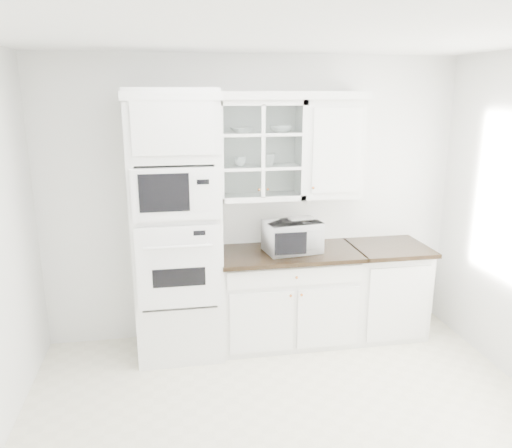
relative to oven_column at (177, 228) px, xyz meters
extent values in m
cube|color=beige|center=(0.75, -1.42, -1.19)|extent=(4.00, 3.50, 0.01)
cube|color=white|center=(0.75, 0.32, 0.15)|extent=(4.00, 0.02, 2.70)
cube|color=white|center=(0.75, -1.42, 1.49)|extent=(4.00, 3.50, 0.02)
cube|color=white|center=(0.00, 0.01, 0.00)|extent=(0.76, 0.65, 2.40)
cube|color=white|center=(0.00, -0.33, -0.26)|extent=(0.70, 0.03, 0.72)
cube|color=black|center=(0.00, -0.35, -0.34)|extent=(0.44, 0.01, 0.16)
cube|color=white|center=(0.00, -0.33, 0.37)|extent=(0.70, 0.03, 0.43)
cube|color=black|center=(-0.09, -0.35, 0.39)|extent=(0.40, 0.01, 0.31)
cube|color=white|center=(1.03, 0.03, -0.76)|extent=(1.30, 0.60, 0.88)
cube|color=black|center=(1.03, 0.00, -0.30)|extent=(1.32, 0.67, 0.04)
cube|color=white|center=(2.03, 0.03, -0.76)|extent=(0.70, 0.60, 0.88)
cube|color=black|center=(2.03, 0.00, -0.30)|extent=(0.72, 0.67, 0.04)
cube|color=white|center=(0.78, 0.17, 0.65)|extent=(0.80, 0.33, 0.90)
cube|color=white|center=(0.78, 0.17, 0.50)|extent=(0.74, 0.29, 0.02)
cube|color=white|center=(0.78, 0.17, 0.80)|extent=(0.74, 0.29, 0.02)
cube|color=white|center=(1.46, 0.17, 0.65)|extent=(0.55, 0.33, 0.90)
cube|color=white|center=(0.68, 0.14, 1.14)|extent=(2.14, 0.38, 0.07)
imported|color=white|center=(1.06, 0.02, -0.13)|extent=(0.55, 0.48, 0.29)
imported|color=white|center=(0.61, 0.18, 0.83)|extent=(0.25, 0.25, 0.05)
imported|color=white|center=(0.97, 0.15, 0.84)|extent=(0.23, 0.23, 0.06)
imported|color=white|center=(0.60, 0.17, 0.55)|extent=(0.14, 0.14, 0.09)
imported|color=white|center=(0.87, 0.18, 0.56)|extent=(0.12, 0.12, 0.10)
camera|label=1|loc=(-0.05, -4.31, 1.17)|focal=35.00mm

